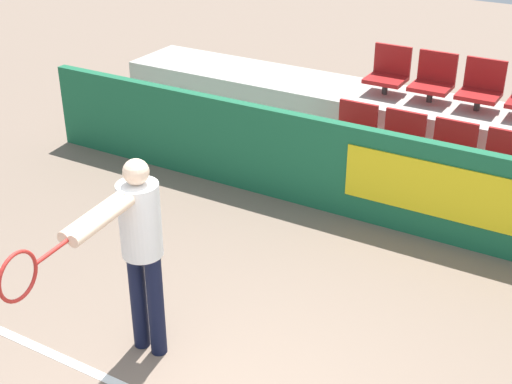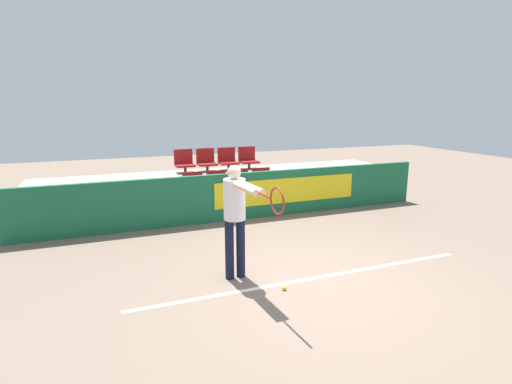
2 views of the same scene
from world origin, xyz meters
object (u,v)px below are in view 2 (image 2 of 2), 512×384
Objects in this scene: stadium_chair_3 at (262,181)px; tennis_ball at (284,288)px; stadium_chair_4 at (184,162)px; stadium_chair_1 at (218,184)px; stadium_chair_5 at (206,161)px; stadium_chair_7 at (248,159)px; tennis_player at (237,211)px; stadium_chair_6 at (228,160)px; stadium_chair_0 at (194,186)px; stadium_chair_2 at (241,183)px.

stadium_chair_3 reaches higher than tennis_ball.
stadium_chair_3 is 2.01m from stadium_chair_4.
stadium_chair_5 is (0.00, 1.01, 0.42)m from stadium_chair_1.
stadium_chair_1 is 1.13m from stadium_chair_3.
stadium_chair_3 is (1.13, 0.00, 0.00)m from stadium_chair_1.
stadium_chair_7 is 5.01m from tennis_player.
tennis_player is (-1.32, -4.65, -0.05)m from stadium_chair_6.
stadium_chair_4 is 0.56m from stadium_chair_5.
tennis_ball is (0.30, -5.22, -1.06)m from stadium_chair_4.
stadium_chair_0 is 1.69m from stadium_chair_3.
stadium_chair_1 is 8.60× the size of tennis_ball.
tennis_ball is (0.49, -0.57, -1.01)m from tennis_player.
stadium_chair_0 is at bearing 180.00° from stadium_chair_1.
stadium_chair_7 reaches higher than stadium_chair_3.
stadium_chair_7 is at bearing 41.68° from stadium_chair_1.
stadium_chair_7 is (0.56, 1.01, 0.42)m from stadium_chair_2.
stadium_chair_6 reaches higher than stadium_chair_1.
stadium_chair_4 is at bearing 180.00° from stadium_chair_7.
stadium_chair_0 and stadium_chair_1 have the same top height.
stadium_chair_1 and stadium_chair_3 have the same top height.
stadium_chair_4 is 8.60× the size of tennis_ball.
stadium_chair_0 and stadium_chair_2 have the same top height.
stadium_chair_1 is 1.09m from stadium_chair_5.
stadium_chair_7 is at bearing 90.00° from stadium_chair_3.
stadium_chair_4 and stadium_chair_5 have the same top height.
stadium_chair_5 and stadium_chair_6 have the same top height.
stadium_chair_7 is at bearing 0.00° from stadium_chair_6.
stadium_chair_0 is at bearing 82.06° from tennis_player.
tennis_ball is at bearing -101.14° from stadium_chair_2.
stadium_chair_1 is 0.34× the size of tennis_player.
stadium_chair_6 reaches higher than tennis_ball.
stadium_chair_4 is (-0.56, 1.01, 0.42)m from stadium_chair_1.
stadium_chair_1 is at bearing 0.00° from stadium_chair_0.
tennis_player is (-1.89, -3.64, 0.37)m from stadium_chair_3.
stadium_chair_5 is at bearing 75.82° from tennis_player.
stadium_chair_7 is (1.69, 1.01, 0.42)m from stadium_chair_0.
stadium_chair_6 is at bearing 0.00° from stadium_chair_4.
stadium_chair_1 is at bearing -90.00° from stadium_chair_5.
stadium_chair_0 is at bearing 180.00° from stadium_chair_3.
stadium_chair_2 is 0.34× the size of tennis_player.
stadium_chair_5 is 5.33m from tennis_ball.
stadium_chair_3 is 4.12m from tennis_player.
tennis_ball is at bearing -93.60° from stadium_chair_1.
stadium_chair_0 is at bearing 180.00° from stadium_chair_2.
tennis_ball is (-0.83, -5.22, -1.06)m from stadium_chair_6.
stadium_chair_4 is at bearing 119.32° from stadium_chair_1.
stadium_chair_5 is (-1.13, 1.01, 0.42)m from stadium_chair_3.
stadium_chair_0 is 1.13m from stadium_chair_2.
stadium_chair_5 is 1.00× the size of stadium_chair_6.
stadium_chair_1 is at bearing 180.00° from stadium_chair_3.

